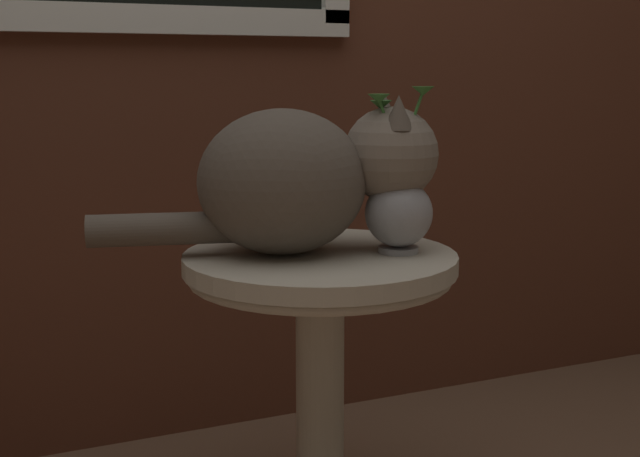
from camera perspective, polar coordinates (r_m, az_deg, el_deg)
name	(u,v)px	position (r m, az deg, el deg)	size (l,w,h in m)	color
wicker_side_table	(320,344)	(1.74, 0.00, -7.79)	(0.55, 0.55, 0.62)	#B2A893
cat	(301,177)	(1.67, -1.28, 3.47)	(0.68, 0.36, 0.31)	brown
pewter_vase_with_ivy	(399,203)	(1.68, 5.31, 1.69)	(0.13, 0.13, 0.33)	#99999E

